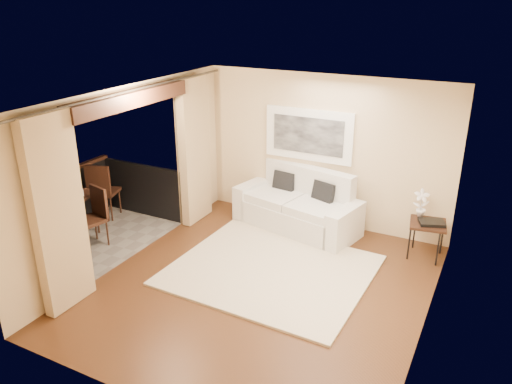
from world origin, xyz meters
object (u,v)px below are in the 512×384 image
Objects in this scene: balcony_chair_far at (101,187)px; orchid at (421,203)px; sofa at (299,207)px; side_table at (428,226)px; ice_bucket at (66,186)px; bistro_table at (72,199)px; balcony_chair_near at (95,212)px.

orchid is at bearing 177.09° from balcony_chair_far.
balcony_chair_far reaches higher than orchid.
side_table is (2.22, -0.10, 0.16)m from sofa.
sofa is 4.06m from ice_bucket.
orchid is at bearing 20.59° from ice_bucket.
sofa is at bearing 177.47° from side_table.
ice_bucket is at bearing -161.37° from side_table.
sofa reaches higher than bistro_table.
sofa is 2.23m from side_table.
side_table is at bearing 175.15° from balcony_chair_far.
ice_bucket is at bearing 154.20° from bistro_table.
balcony_chair_far is (-5.43, -1.40, -0.20)m from orchid.
sofa reaches higher than orchid.
side_table is 0.62× the size of balcony_chair_near.
side_table is 0.37m from orchid.
bistro_table is 0.73× the size of balcony_chair_far.
balcony_chair_near is (0.63, -0.82, -0.04)m from balcony_chair_far.
balcony_chair_near is (-4.97, -2.06, 0.05)m from side_table.
sofa is 11.84× the size of ice_bucket.
orchid is 5.30m from balcony_chair_near.
bistro_table is 0.78× the size of balcony_chair_near.
bistro_table is at bearing 77.59° from balcony_chair_far.
balcony_chair_near is at bearing -129.84° from sofa.
side_table is 0.80× the size of bistro_table.
orchid is 0.44× the size of balcony_chair_far.
balcony_chair_near is at bearing -10.25° from ice_bucket.
ice_bucket is at bearing -176.76° from balcony_chair_near.
balcony_chair_far reaches higher than sofa.
ice_bucket is (-0.18, 0.09, 0.18)m from bistro_table.
orchid is 2.36× the size of ice_bucket.
sofa is 2.11m from orchid.
sofa is 3.94m from bistro_table.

